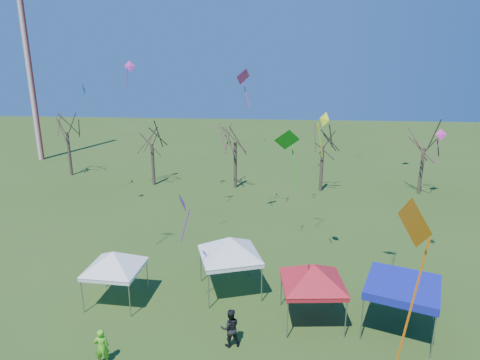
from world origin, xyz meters
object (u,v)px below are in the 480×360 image
object	(u,v)px
tree_2	(235,125)
person_green	(102,347)
tent_white_mid	(230,241)
tree_0	(65,116)
tree_1	(151,129)
tent_white_west	(113,255)
tent_red	(313,268)
person_dark	(230,328)
tent_blue	(403,287)
radio_mast	(28,57)
tree_3	(324,129)
tree_4	(426,131)

from	to	relation	value
tree_2	person_green	xyz separation A→B (m)	(-3.29, -25.66, -5.44)
tent_white_mid	tree_0	bearing A→B (deg)	131.92
tree_1	person_green	distance (m)	26.88
tent_white_west	tent_red	size ratio (longest dim) A/B	0.94
tree_2	tent_white_west	distance (m)	21.62
tree_2	person_dark	bearing A→B (deg)	-85.00
tree_0	tent_white_mid	size ratio (longest dim) A/B	2.04
tent_blue	radio_mast	bearing A→B (deg)	138.38
tree_3	tree_4	world-z (taller)	tree_3
tree_1	tree_3	xyz separation A→B (m)	(16.80, -0.60, 0.29)
tree_0	tree_3	distance (m)	27.09
tree_4	tent_blue	world-z (taller)	tree_4
tree_2	tree_4	distance (m)	17.73
tree_2	tree_4	bearing A→B (deg)	-1.22
tree_0	tent_red	world-z (taller)	tree_0
tent_red	tree_3	bearing A→B (deg)	83.44
person_dark	tent_white_mid	bearing A→B (deg)	-98.38
tent_white_mid	tent_red	world-z (taller)	tent_white_mid
tree_4	tent_white_mid	size ratio (longest dim) A/B	1.90
radio_mast	tree_1	world-z (taller)	radio_mast
tree_0	tree_1	world-z (taller)	tree_0
tree_0	tree_3	size ratio (longest dim) A/B	1.07
tree_3	person_dark	xyz separation A→B (m)	(-6.30, -23.64, -5.15)
radio_mast	tent_white_west	distance (m)	38.39
tree_2	tent_white_west	world-z (taller)	tree_2
tent_red	tree_0	bearing A→B (deg)	134.62
radio_mast	tree_2	size ratio (longest dim) A/B	3.06
radio_mast	tree_1	size ratio (longest dim) A/B	3.31
person_green	tree_4	bearing A→B (deg)	-149.70
tree_2	tent_red	distance (m)	22.79
tree_3	person_green	bearing A→B (deg)	-114.79
tree_1	tree_2	bearing A→B (deg)	-1.85
radio_mast	tree_0	size ratio (longest dim) A/B	2.96
tree_2	tent_red	bearing A→B (deg)	-74.72
tree_3	person_dark	distance (m)	25.00
tree_3	tent_red	world-z (taller)	tree_3
radio_mast	tent_blue	size ratio (longest dim) A/B	5.95
tree_2	person_dark	size ratio (longest dim) A/B	4.42
tent_white_mid	tree_1	bearing A→B (deg)	116.97
person_green	tent_blue	bearing A→B (deg)	174.68
tent_white_west	tree_3	bearing A→B (deg)	58.00
tree_2	tent_red	world-z (taller)	tree_2
tent_white_west	tent_blue	xyz separation A→B (m)	(14.56, -1.29, -0.40)
tree_1	tent_white_mid	xyz separation A→B (m)	(9.97, -19.60, -2.69)
tree_4	person_green	world-z (taller)	tree_4
tree_2	tent_white_mid	world-z (taller)	tree_2
radio_mast	tree_1	bearing A→B (deg)	-28.48
tree_2	tent_blue	size ratio (longest dim) A/B	1.95
tree_0	tree_4	bearing A→B (deg)	-5.34
tree_3	tree_4	bearing A→B (deg)	-0.26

